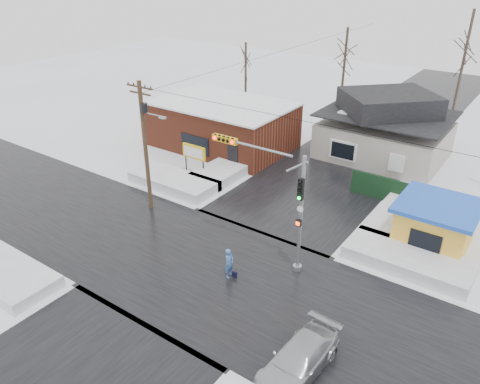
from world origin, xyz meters
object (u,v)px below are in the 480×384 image
Objects in this scene: kiosk at (435,224)px; pedestrian at (229,263)px; utility_pole at (145,140)px; car at (298,360)px; marquee_sign at (194,153)px; traffic_signal at (276,192)px.

kiosk is 12.78m from pedestrian.
car is (15.48, -6.90, -4.42)m from utility_pole.
kiosk is 0.96× the size of car.
marquee_sign is 21.02m from car.
kiosk is at bearing 44.84° from traffic_signal.
marquee_sign is 13.80m from pedestrian.
kiosk is at bearing 84.71° from car.
traffic_signal reaches higher than car.
pedestrian is at bearing -19.38° from utility_pole.
marquee_sign is at bearing 100.13° from utility_pole.
marquee_sign is (-1.07, 5.99, -3.19)m from utility_pole.
car is at bearing -51.20° from traffic_signal.
utility_pole is (-10.36, 0.53, 0.57)m from traffic_signal.
marquee_sign is 18.51m from kiosk.
utility_pole is 3.53× the size of marquee_sign.
marquee_sign is at bearing 150.28° from traffic_signal.
utility_pole is at bearing 177.05° from traffic_signal.
utility_pole is 6.87m from marquee_sign.
pedestrian is at bearing -114.29° from traffic_signal.
traffic_signal is 3.96× the size of pedestrian.
pedestrian is at bearing -42.03° from marquee_sign.
traffic_signal is 4.69m from pedestrian.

